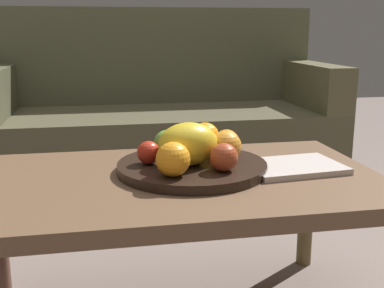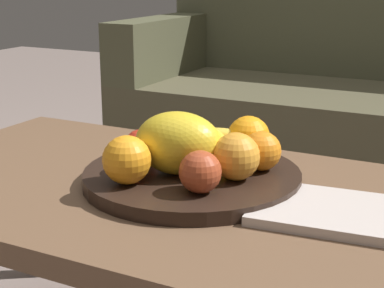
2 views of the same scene
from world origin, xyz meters
TOP-DOWN VIEW (x-y plane):
  - coffee_table at (0.00, 0.00)m, footprint 1.07×0.62m
  - couch at (0.13, 1.25)m, footprint 1.70×0.70m
  - fruit_bowl at (0.06, 0.03)m, footprint 0.39×0.39m
  - melon_large_front at (0.04, 0.01)m, footprint 0.17×0.14m
  - orange_front at (0.12, 0.15)m, footprint 0.08×0.08m
  - orange_left at (0.14, 0.03)m, footprint 0.08×0.08m
  - orange_right at (-0.01, -0.08)m, footprint 0.08×0.08m
  - orange_back at (0.16, 0.09)m, footprint 0.07×0.07m
  - apple_front at (0.12, -0.06)m, footprint 0.07×0.07m
  - apple_left at (-0.06, 0.04)m, footprint 0.06×0.06m
  - apple_right at (0.00, 0.11)m, footprint 0.07×0.07m
  - banana_bunch at (0.05, 0.11)m, footprint 0.16×0.15m
  - magazine at (0.33, -0.00)m, footprint 0.27×0.20m

SIDE VIEW (x-z plane):
  - couch at x=0.13m, z-range -0.15..0.75m
  - coffee_table at x=0.00m, z-range 0.17..0.59m
  - magazine at x=0.33m, z-range 0.43..0.44m
  - fruit_bowl at x=0.06m, z-range 0.43..0.45m
  - apple_left at x=-0.06m, z-range 0.45..0.51m
  - banana_bunch at x=0.05m, z-range 0.45..0.51m
  - apple_front at x=0.12m, z-range 0.45..0.52m
  - orange_back at x=0.16m, z-range 0.45..0.52m
  - apple_right at x=0.00m, z-range 0.45..0.52m
  - orange_front at x=0.12m, z-range 0.45..0.53m
  - orange_left at x=0.14m, z-range 0.45..0.53m
  - orange_right at x=-0.01m, z-range 0.45..0.53m
  - melon_large_front at x=0.04m, z-range 0.45..0.56m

